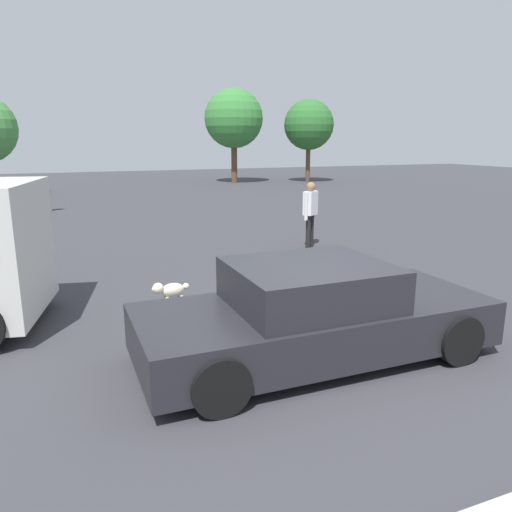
{
  "coord_description": "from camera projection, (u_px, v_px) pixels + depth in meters",
  "views": [
    {
      "loc": [
        -2.73,
        -5.25,
        2.74
      ],
      "look_at": [
        0.19,
        1.91,
        0.9
      ],
      "focal_mm": 34.44,
      "sensor_mm": 36.0,
      "label": 1
    }
  ],
  "objects": [
    {
      "name": "ground_plane",
      "position": [
        298.0,
        356.0,
        6.37
      ],
      "size": [
        80.0,
        80.0,
        0.0
      ],
      "primitive_type": "plane",
      "color": "#38383D"
    },
    {
      "name": "sedan_foreground",
      "position": [
        314.0,
        315.0,
        6.22
      ],
      "size": [
        4.52,
        1.92,
        1.25
      ],
      "rotation": [
        0.0,
        0.0,
        0.0
      ],
      "color": "#232328",
      "rests_on": "ground_plane"
    },
    {
      "name": "dog",
      "position": [
        170.0,
        290.0,
        8.4
      ],
      "size": [
        0.66,
        0.28,
        0.39
      ],
      "rotation": [
        0.0,
        0.0,
        3.25
      ],
      "color": "beige",
      "rests_on": "ground_plane"
    },
    {
      "name": "pedestrian",
      "position": [
        310.0,
        209.0,
        12.6
      ],
      "size": [
        0.48,
        0.43,
        1.69
      ],
      "rotation": [
        0.0,
        0.0,
        5.33
      ],
      "color": "black",
      "rests_on": "ground_plane"
    },
    {
      "name": "tree_back_left",
      "position": [
        309.0,
        125.0,
        31.69
      ],
      "size": [
        3.21,
        3.21,
        5.28
      ],
      "color": "brown",
      "rests_on": "ground_plane"
    },
    {
      "name": "tree_back_right",
      "position": [
        234.0,
        119.0,
        31.06
      ],
      "size": [
        3.71,
        3.71,
        5.9
      ],
      "color": "brown",
      "rests_on": "ground_plane"
    }
  ]
}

